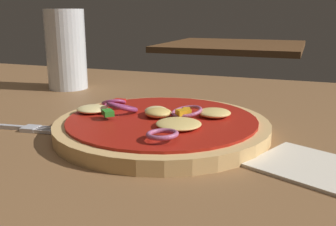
# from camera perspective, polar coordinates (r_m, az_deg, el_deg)

# --- Properties ---
(dining_table) EXTENTS (1.48, 0.91, 0.03)m
(dining_table) POSITION_cam_1_polar(r_m,az_deg,el_deg) (0.43, 1.87, -5.98)
(dining_table) COLOR brown
(dining_table) RESTS_ON ground
(pizza) EXTENTS (0.25, 0.25, 0.03)m
(pizza) POSITION_cam_1_polar(r_m,az_deg,el_deg) (0.45, -0.97, -1.82)
(pizza) COLOR tan
(pizza) RESTS_ON dining_table
(fork) EXTENTS (0.17, 0.03, 0.00)m
(fork) POSITION_cam_1_polar(r_m,az_deg,el_deg) (0.51, -22.81, -1.94)
(fork) COLOR silver
(fork) RESTS_ON dining_table
(beer_glass) EXTENTS (0.07, 0.07, 0.14)m
(beer_glass) POSITION_cam_1_polar(r_m,az_deg,el_deg) (0.73, -14.98, 8.41)
(beer_glass) COLOR silver
(beer_glass) RESTS_ON dining_table
(background_table) EXTENTS (0.62, 0.61, 0.03)m
(background_table) POSITION_cam_1_polar(r_m,az_deg,el_deg) (1.82, 9.75, 9.85)
(background_table) COLOR brown
(background_table) RESTS_ON ground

